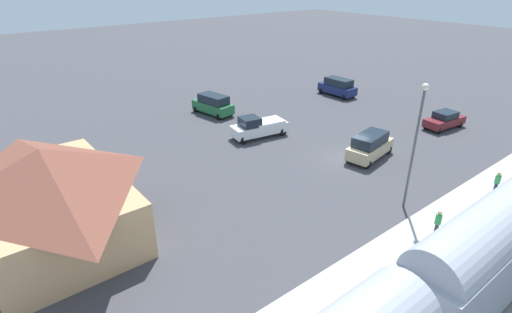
{
  "coord_description": "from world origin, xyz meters",
  "views": [
    {
      "loc": [
        -18.96,
        25.0,
        14.61
      ],
      "look_at": [
        3.63,
        7.04,
        1.0
      ],
      "focal_mm": 27.92,
      "sensor_mm": 36.0,
      "label": 1
    }
  ],
  "objects_px": {
    "suv_navy": "(338,87)",
    "suv_tan": "(370,146)",
    "station_building": "(49,192)",
    "pedestrian_on_platform": "(438,222)",
    "pedestrian_waiting_far": "(497,182)",
    "pickup_white": "(258,127)",
    "sedan_maroon": "(444,120)",
    "light_pole_near_platform": "(417,134)",
    "suv_green": "(213,104)"
  },
  "relations": [
    {
      "from": "pedestrian_on_platform",
      "to": "suv_green",
      "type": "relative_size",
      "value": 0.33
    },
    {
      "from": "station_building",
      "to": "suv_green",
      "type": "xyz_separation_m",
      "value": [
        12.9,
        -19.46,
        -1.83
      ]
    },
    {
      "from": "suv_navy",
      "to": "pedestrian_on_platform",
      "type": "bearing_deg",
      "value": 142.04
    },
    {
      "from": "sedan_maroon",
      "to": "light_pole_near_platform",
      "type": "xyz_separation_m",
      "value": [
        -6.0,
        16.26,
        4.42
      ]
    },
    {
      "from": "station_building",
      "to": "suv_tan",
      "type": "relative_size",
      "value": 2.35
    },
    {
      "from": "pedestrian_waiting_far",
      "to": "pickup_white",
      "type": "distance_m",
      "value": 19.98
    },
    {
      "from": "light_pole_near_platform",
      "to": "suv_navy",
      "type": "bearing_deg",
      "value": -39.19
    },
    {
      "from": "suv_tan",
      "to": "pedestrian_waiting_far",
      "type": "bearing_deg",
      "value": -170.8
    },
    {
      "from": "suv_navy",
      "to": "suv_green",
      "type": "relative_size",
      "value": 0.96
    },
    {
      "from": "station_building",
      "to": "suv_tan",
      "type": "bearing_deg",
      "value": -101.8
    },
    {
      "from": "pedestrian_waiting_far",
      "to": "pedestrian_on_platform",
      "type": "bearing_deg",
      "value": 89.89
    },
    {
      "from": "station_building",
      "to": "suv_navy",
      "type": "distance_m",
      "value": 36.95
    },
    {
      "from": "pedestrian_on_platform",
      "to": "suv_tan",
      "type": "bearing_deg",
      "value": -33.41
    },
    {
      "from": "pickup_white",
      "to": "suv_tan",
      "type": "relative_size",
      "value": 1.09
    },
    {
      "from": "pedestrian_on_platform",
      "to": "suv_green",
      "type": "height_order",
      "value": "suv_green"
    },
    {
      "from": "station_building",
      "to": "light_pole_near_platform",
      "type": "height_order",
      "value": "light_pole_near_platform"
    },
    {
      "from": "suv_tan",
      "to": "light_pole_near_platform",
      "type": "xyz_separation_m",
      "value": [
        -6.27,
        4.46,
        4.15
      ]
    },
    {
      "from": "pedestrian_waiting_far",
      "to": "light_pole_near_platform",
      "type": "bearing_deg",
      "value": 61.59
    },
    {
      "from": "pedestrian_on_platform",
      "to": "pickup_white",
      "type": "distance_m",
      "value": 19.15
    },
    {
      "from": "suv_navy",
      "to": "suv_tan",
      "type": "bearing_deg",
      "value": 139.26
    },
    {
      "from": "pedestrian_on_platform",
      "to": "pedestrian_waiting_far",
      "type": "xyz_separation_m",
      "value": [
        -0.02,
        -7.81,
        0.0
      ]
    },
    {
      "from": "suv_navy",
      "to": "pedestrian_waiting_far",
      "type": "bearing_deg",
      "value": 155.82
    },
    {
      "from": "pickup_white",
      "to": "sedan_maroon",
      "type": "distance_m",
      "value": 18.95
    },
    {
      "from": "suv_tan",
      "to": "suv_green",
      "type": "bearing_deg",
      "value": 13.08
    },
    {
      "from": "station_building",
      "to": "pedestrian_on_platform",
      "type": "bearing_deg",
      "value": -129.76
    },
    {
      "from": "sedan_maroon",
      "to": "suv_green",
      "type": "bearing_deg",
      "value": 41.38
    },
    {
      "from": "pedestrian_waiting_far",
      "to": "sedan_maroon",
      "type": "distance_m",
      "value": 13.82
    },
    {
      "from": "suv_tan",
      "to": "pedestrian_on_platform",
      "type": "bearing_deg",
      "value": 146.59
    },
    {
      "from": "pedestrian_waiting_far",
      "to": "sedan_maroon",
      "type": "xyz_separation_m",
      "value": [
        9.25,
        -10.26,
        -0.4
      ]
    },
    {
      "from": "pedestrian_waiting_far",
      "to": "suv_navy",
      "type": "bearing_deg",
      "value": -24.18
    },
    {
      "from": "station_building",
      "to": "pedestrian_waiting_far",
      "type": "distance_m",
      "value": 29.05
    },
    {
      "from": "suv_tan",
      "to": "light_pole_near_platform",
      "type": "relative_size",
      "value": 0.6
    },
    {
      "from": "station_building",
      "to": "pedestrian_on_platform",
      "type": "xyz_separation_m",
      "value": [
        -14.43,
        -17.34,
        -1.7
      ]
    },
    {
      "from": "pickup_white",
      "to": "suv_green",
      "type": "distance_m",
      "value": 8.29
    },
    {
      "from": "suv_navy",
      "to": "light_pole_near_platform",
      "type": "relative_size",
      "value": 0.58
    },
    {
      "from": "pedestrian_waiting_far",
      "to": "sedan_maroon",
      "type": "bearing_deg",
      "value": -47.96
    },
    {
      "from": "station_building",
      "to": "suv_navy",
      "type": "height_order",
      "value": "station_building"
    },
    {
      "from": "suv_green",
      "to": "suv_navy",
      "type": "bearing_deg",
      "value": -102.92
    },
    {
      "from": "suv_tan",
      "to": "station_building",
      "type": "bearing_deg",
      "value": 78.2
    },
    {
      "from": "pedestrian_waiting_far",
      "to": "suv_green",
      "type": "bearing_deg",
      "value": 11.75
    },
    {
      "from": "pedestrian_on_platform",
      "to": "suv_green",
      "type": "bearing_deg",
      "value": -4.44
    },
    {
      "from": "suv_tan",
      "to": "suv_navy",
      "type": "relative_size",
      "value": 1.05
    },
    {
      "from": "suv_tan",
      "to": "sedan_maroon",
      "type": "relative_size",
      "value": 1.1
    },
    {
      "from": "station_building",
      "to": "sedan_maroon",
      "type": "xyz_separation_m",
      "value": [
        -5.2,
        -35.41,
        -2.1
      ]
    },
    {
      "from": "pedestrian_waiting_far",
      "to": "suv_navy",
      "type": "relative_size",
      "value": 0.35
    },
    {
      "from": "suv_navy",
      "to": "light_pole_near_platform",
      "type": "distance_m",
      "value": 26.6
    },
    {
      "from": "pickup_white",
      "to": "suv_green",
      "type": "xyz_separation_m",
      "value": [
        8.28,
        -0.26,
        0.12
      ]
    },
    {
      "from": "station_building",
      "to": "pickup_white",
      "type": "height_order",
      "value": "station_building"
    },
    {
      "from": "station_building",
      "to": "light_pole_near_platform",
      "type": "relative_size",
      "value": 1.42
    },
    {
      "from": "pedestrian_on_platform",
      "to": "sedan_maroon",
      "type": "bearing_deg",
      "value": -62.93
    }
  ]
}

